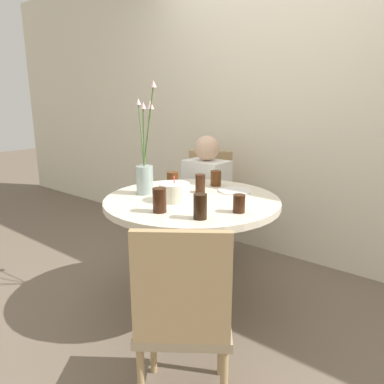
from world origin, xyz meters
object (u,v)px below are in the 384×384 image
(flower_vase, at_px, (145,169))
(drink_glass_0, at_px, (200,206))
(chair_right_flank, at_px, (209,198))
(drink_glass_2, at_px, (200,183))
(birthday_cake, at_px, (174,192))
(side_plate, at_px, (235,191))
(drink_glass_1, at_px, (173,181))
(drink_glass_4, at_px, (160,200))
(chair_near_front, at_px, (183,312))
(drink_glass_5, at_px, (239,204))
(person_boy, at_px, (206,204))
(drink_glass_3, at_px, (216,178))

(flower_vase, xyz_separation_m, drink_glass_0, (0.59, -0.18, -0.10))
(chair_right_flank, bearing_deg, drink_glass_2, -87.65)
(birthday_cake, bearing_deg, side_plate, 68.02)
(drink_glass_1, bearing_deg, birthday_cake, -46.01)
(chair_right_flank, distance_m, drink_glass_4, 1.24)
(chair_near_front, xyz_separation_m, drink_glass_5, (-0.15, 0.65, 0.29))
(chair_right_flank, height_order, drink_glass_4, chair_right_flank)
(birthday_cake, relative_size, side_plate, 0.86)
(drink_glass_2, distance_m, person_boy, 0.66)
(birthday_cake, distance_m, drink_glass_3, 0.48)
(birthday_cake, height_order, drink_glass_3, birthday_cake)
(side_plate, bearing_deg, drink_glass_5, -54.41)
(side_plate, distance_m, person_boy, 0.63)
(side_plate, bearing_deg, flower_vase, -136.33)
(drink_glass_0, distance_m, drink_glass_5, 0.24)
(drink_glass_1, distance_m, drink_glass_2, 0.20)
(flower_vase, relative_size, person_boy, 0.67)
(drink_glass_5, distance_m, person_boy, 1.06)
(chair_right_flank, relative_size, side_plate, 4.14)
(drink_glass_2, relative_size, person_boy, 0.11)
(birthday_cake, relative_size, flower_vase, 0.26)
(side_plate, relative_size, drink_glass_3, 2.03)
(birthday_cake, relative_size, drink_glass_3, 1.74)
(drink_glass_2, distance_m, drink_glass_4, 0.49)
(person_boy, bearing_deg, birthday_cake, -67.36)
(flower_vase, distance_m, drink_glass_5, 0.70)
(chair_near_front, distance_m, drink_glass_4, 0.69)
(drink_glass_4, distance_m, drink_glass_5, 0.44)
(drink_glass_2, distance_m, drink_glass_3, 0.22)
(chair_right_flank, height_order, person_boy, person_boy)
(drink_glass_0, distance_m, drink_glass_4, 0.25)
(drink_glass_0, xyz_separation_m, person_boy, (-0.64, 0.91, -0.32))
(drink_glass_0, relative_size, drink_glass_2, 1.10)
(birthday_cake, height_order, drink_glass_0, birthday_cake)
(side_plate, height_order, drink_glass_4, drink_glass_4)
(drink_glass_4, bearing_deg, person_boy, 112.47)
(drink_glass_4, distance_m, person_boy, 1.09)
(drink_glass_3, xyz_separation_m, drink_glass_4, (0.12, -0.70, 0.01))
(birthday_cake, distance_m, drink_glass_2, 0.26)
(drink_glass_4, bearing_deg, chair_near_front, -37.65)
(drink_glass_3, relative_size, drink_glass_5, 1.08)
(drink_glass_2, relative_size, drink_glass_4, 0.90)
(drink_glass_2, height_order, drink_glass_3, drink_glass_2)
(drink_glass_4, xyz_separation_m, person_boy, (-0.40, 0.96, -0.32))
(chair_right_flank, bearing_deg, birthday_cake, -95.81)
(chair_right_flank, relative_size, drink_glass_5, 9.04)
(drink_glass_4, bearing_deg, drink_glass_1, 123.80)
(drink_glass_4, height_order, drink_glass_5, drink_glass_4)
(side_plate, bearing_deg, person_boy, 145.80)
(drink_glass_4, xyz_separation_m, drink_glass_5, (0.34, 0.27, -0.02))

